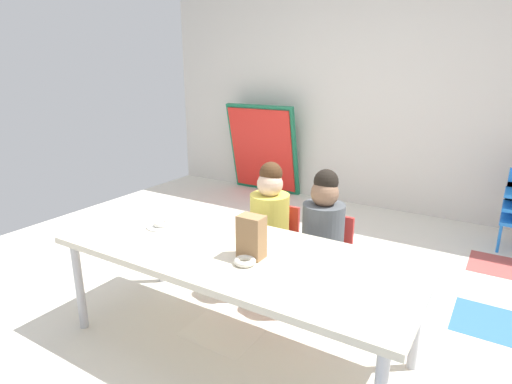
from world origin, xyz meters
TOP-DOWN VIEW (x-y plane):
  - ground_plane at (0.00, -0.00)m, footprint 5.25×4.66m
  - back_wall at (0.00, 2.33)m, footprint 5.25×0.10m
  - craft_table at (0.14, -0.56)m, footprint 1.92×0.79m
  - seated_child_near_camera at (-0.00, 0.06)m, footprint 0.32×0.31m
  - seated_child_middle_seat at (0.38, 0.06)m, footprint 0.32×0.31m
  - folded_activity_table at (-1.29, 2.13)m, footprint 0.90×0.29m
  - paper_bag_brown at (0.26, -0.58)m, footprint 0.13×0.09m
  - paper_plate_near_edge at (-0.42, -0.52)m, footprint 0.18×0.18m
  - donut_powdered_on_plate at (-0.42, -0.52)m, footprint 0.10×0.10m
  - donut_powdered_loose at (0.28, -0.67)m, footprint 0.11×0.11m

SIDE VIEW (x-z plane):
  - ground_plane at x=0.00m, z-range -0.02..0.00m
  - folded_activity_table at x=-1.29m, z-range -0.01..1.08m
  - craft_table at x=0.14m, z-range 0.25..0.84m
  - seated_child_near_camera at x=0.00m, z-range 0.10..1.01m
  - seated_child_middle_seat at x=0.38m, z-range 0.10..1.01m
  - paper_plate_near_edge at x=-0.42m, z-range 0.59..0.60m
  - donut_powdered_loose at x=0.28m, z-range 0.59..0.62m
  - donut_powdered_on_plate at x=-0.42m, z-range 0.60..0.63m
  - paper_bag_brown at x=0.26m, z-range 0.59..0.81m
  - back_wall at x=0.00m, z-range 0.00..2.71m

